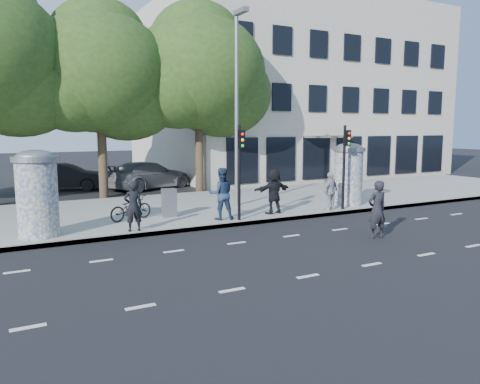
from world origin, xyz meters
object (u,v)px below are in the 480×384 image
cabinet_left (169,203)px  traffic_pole_far (345,158)px  ped_c (221,194)px  car_mid (66,177)px  ped_e (330,191)px  man_road (377,210)px  traffic_pole_near (240,163)px  bicycle (131,208)px  ad_column_right (348,172)px  car_right (148,175)px  ped_b (133,206)px  cabinet_right (338,191)px  street_lamp (237,95)px  ad_column_left (37,191)px  ped_f (274,191)px

cabinet_left → traffic_pole_far: bearing=-11.2°
ped_c → car_mid: size_ratio=0.42×
traffic_pole_far → ped_e: traffic_pole_far is taller
man_road → traffic_pole_near: bearing=-49.6°
man_road → bicycle: man_road is taller
ad_column_right → ped_c: (-6.31, -0.45, -0.45)m
traffic_pole_far → car_right: 12.12m
traffic_pole_near → car_right: 11.15m
ped_b → bicycle: bearing=-99.4°
bicycle → cabinet_right: (8.95, -0.69, 0.12)m
traffic_pole_far → ad_column_right: bearing=42.2°
ped_b → car_right: (3.89, 11.00, -0.19)m
ped_e → car_mid: bearing=-74.4°
ped_e → cabinet_right: size_ratio=1.39×
traffic_pole_near → car_mid: size_ratio=0.77×
cabinet_left → street_lamp: bearing=20.3°
bicycle → ped_e: bearing=-121.6°
ad_column_left → cabinet_left: size_ratio=2.50×
ad_column_left → ped_e: 10.81m
bicycle → ad_column_right: bearing=-114.4°
street_lamp → traffic_pole_far: bearing=-39.9°
ped_c → car_right: bearing=-76.8°
traffic_pole_near → bicycle: (-3.45, 1.87, -1.64)m
ped_f → car_right: (-1.76, 10.48, -0.25)m
ped_b → cabinet_left: 2.58m
ped_f → ped_e: bearing=163.7°
cabinet_left → car_right: (2.05, 9.21, 0.09)m
traffic_pole_far → traffic_pole_near: bearing=180.0°
ped_c → man_road: size_ratio=1.03×
ped_c → cabinet_right: (6.02, 0.73, -0.38)m
bicycle → man_road: bearing=-151.2°
bicycle → cabinet_left: bearing=-109.7°
traffic_pole_near → ped_b: bearing=179.1°
ped_e → car_mid: 15.23m
ad_column_left → ped_f: (8.40, -0.14, -0.51)m
cabinet_left → car_mid: size_ratio=0.24×
ped_e → street_lamp: bearing=-62.2°
traffic_pole_near → ped_b: 4.05m
ad_column_right → car_mid: ad_column_right is taller
man_road → bicycle: size_ratio=1.09×
ped_f → cabinet_left: 4.03m
street_lamp → ped_b: bearing=-152.0°
ad_column_left → ped_c: (6.09, -0.25, -0.45)m
cabinet_right → traffic_pole_far: bearing=-116.9°
traffic_pole_near → man_road: (2.79, -3.90, -1.32)m
ped_b → car_mid: (-0.29, 12.79, -0.23)m
car_right → traffic_pole_near: bearing=156.6°
ad_column_right → bicycle: 9.34m
traffic_pole_far → car_mid: traffic_pole_far is taller
traffic_pole_near → street_lamp: 4.07m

